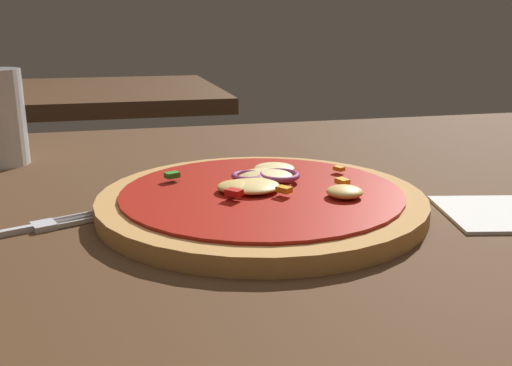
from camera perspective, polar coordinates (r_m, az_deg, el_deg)
name	(u,v)px	position (r m, az deg, el deg)	size (l,w,h in m)	color
dining_table	(242,228)	(0.52, -1.41, -4.58)	(1.29, 0.89, 0.04)	#4C301C
pizza	(262,199)	(0.51, 0.59, -1.62)	(0.29, 0.29, 0.03)	tan
napkin	(508,213)	(0.55, 24.08, -2.80)	(0.13, 0.12, 0.00)	white
background_table	(80,95)	(1.60, -17.28, 8.46)	(0.73, 0.64, 0.04)	#4C301C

